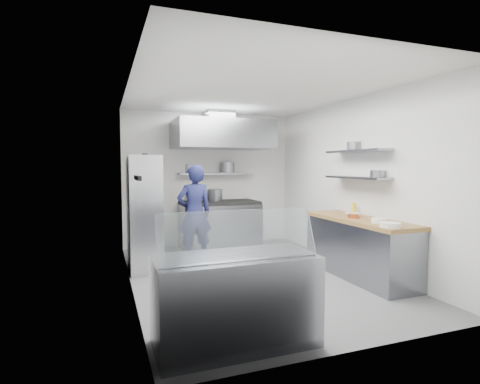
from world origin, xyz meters
name	(u,v)px	position (x,y,z in m)	size (l,w,h in m)	color
floor	(253,275)	(0.00, 0.00, 0.00)	(5.00, 5.00, 0.00)	#525254
ceiling	(254,91)	(0.00, 0.00, 2.80)	(5.00, 5.00, 0.00)	silver
wall_back	(209,179)	(0.00, 2.50, 1.40)	(3.60, 0.02, 2.80)	white
wall_front	(360,198)	(0.00, -2.50, 1.40)	(3.60, 0.02, 2.80)	white
wall_left	(130,187)	(-1.80, 0.00, 1.40)	(5.00, 0.02, 2.80)	white
wall_right	(353,183)	(1.80, 0.00, 1.40)	(5.00, 0.02, 2.80)	white
gas_range	(220,226)	(0.10, 2.10, 0.45)	(1.60, 0.80, 0.90)	gray
cooktop	(219,203)	(0.10, 2.10, 0.93)	(1.57, 0.78, 0.06)	black
stock_pot_left	(195,196)	(-0.36, 2.33, 1.06)	(0.30, 0.30, 0.20)	slate
stock_pot_mid	(215,195)	(0.05, 2.24, 1.08)	(0.31, 0.31, 0.24)	slate
over_range_shelf	(216,174)	(0.10, 2.34, 1.52)	(1.60, 0.30, 0.04)	gray
shelf_pot_a	(189,168)	(-0.43, 2.57, 1.63)	(0.24, 0.24, 0.18)	slate
shelf_pot_b	(227,168)	(0.37, 2.40, 1.65)	(0.31, 0.31, 0.22)	slate
extractor_hood	(222,135)	(0.10, 1.93, 2.30)	(1.90, 1.15, 0.55)	gray
hood_duct	(218,117)	(0.10, 2.15, 2.68)	(0.55, 0.55, 0.24)	slate
red_firebox	(150,179)	(-1.25, 2.44, 1.42)	(0.22, 0.10, 0.26)	red
chef	(194,213)	(-0.64, 1.19, 0.85)	(0.62, 0.41, 1.71)	#161943
wire_rack	(144,213)	(-1.53, 0.94, 0.93)	(0.50, 0.90, 1.85)	silver
rack_bin_a	(144,220)	(-1.53, 1.05, 0.80)	(0.17, 0.22, 0.19)	white
rack_bin_b	(141,188)	(-1.53, 1.34, 1.30)	(0.14, 0.19, 0.17)	yellow
rack_jar	(145,159)	(-1.48, 1.13, 1.80)	(0.10, 0.10, 0.18)	black
knife_strip	(138,178)	(-1.78, -0.90, 1.55)	(0.04, 0.55, 0.05)	black
prep_counter_base	(359,249)	(1.48, -0.60, 0.42)	(0.62, 2.00, 0.84)	gray
prep_counter_top	(359,220)	(1.48, -0.60, 0.87)	(0.65, 2.04, 0.06)	olive
plate_stack_a	(390,225)	(1.30, -1.44, 0.93)	(0.26, 0.26, 0.06)	white
plate_stack_b	(379,221)	(1.44, -1.08, 0.93)	(0.22, 0.22, 0.06)	white
copper_pan	(354,216)	(1.40, -0.57, 0.93)	(0.17, 0.17, 0.06)	#BF5C35
squeeze_bottle	(354,208)	(1.71, -0.15, 0.99)	(0.06, 0.06, 0.18)	yellow
mixing_bowl	(352,215)	(1.48, -0.43, 0.93)	(0.21, 0.21, 0.05)	white
wall_shelf_lower	(356,178)	(1.64, -0.30, 1.50)	(0.30, 1.30, 0.04)	gray
wall_shelf_upper	(357,151)	(1.64, -0.30, 1.92)	(0.30, 1.30, 0.04)	gray
shelf_pot_c	(378,174)	(1.71, -0.70, 1.57)	(0.22, 0.22, 0.10)	slate
shelf_pot_d	(354,146)	(1.76, -0.08, 2.01)	(0.24, 0.24, 0.14)	slate
display_case	(235,300)	(-1.00, -2.00, 0.42)	(1.50, 0.70, 0.85)	gray
display_glass	(240,235)	(-1.00, -2.12, 1.07)	(1.47, 0.02, 0.45)	silver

